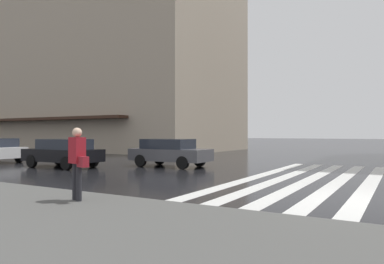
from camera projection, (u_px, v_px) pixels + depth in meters
name	position (u px, v px, depth m)	size (l,w,h in m)	color
ground_plane	(363.00, 202.00, 9.07)	(220.00, 220.00, 0.00)	black
zebra_crossing	(325.00, 180.00, 13.33)	(13.00, 5.50, 0.01)	silver
haussmann_block_mid	(99.00, 39.00, 40.34)	(15.54, 29.31, 24.75)	tan
car_black	(63.00, 152.00, 18.18)	(1.85, 4.10, 1.41)	black
car_dark_grey	(170.00, 152.00, 18.58)	(1.85, 4.10, 1.41)	#4C4C51
pedestrian_in_red_jacket	(78.00, 158.00, 8.39)	(0.36, 0.65, 1.68)	maroon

